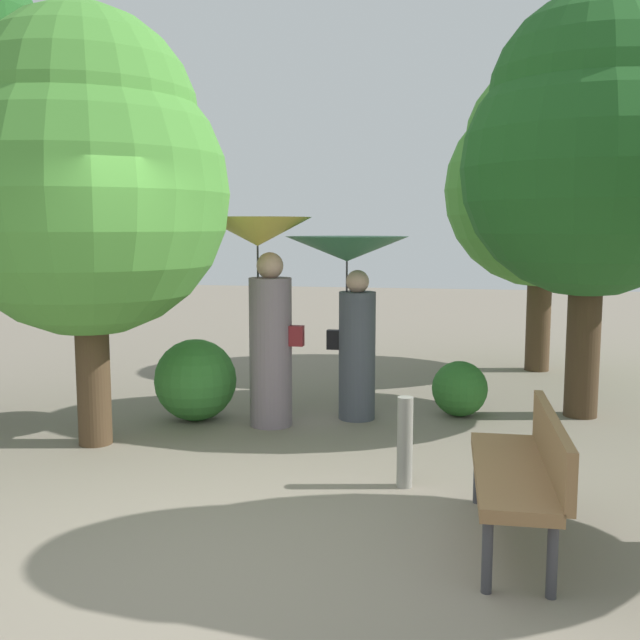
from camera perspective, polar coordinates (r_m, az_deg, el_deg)
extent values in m
plane|color=gray|center=(4.71, -8.38, -17.76)|extent=(40.00, 40.00, 0.00)
cylinder|color=gray|center=(7.38, -3.83, -2.50)|extent=(0.42, 0.42, 1.48)
sphere|color=tan|center=(7.28, -3.88, 4.20)|extent=(0.26, 0.26, 0.26)
cylinder|color=#333338|center=(7.34, -4.80, 2.49)|extent=(0.02, 0.02, 0.82)
cone|color=#D8C64C|center=(7.32, -4.85, 6.81)|extent=(1.07, 1.07, 0.28)
cube|color=maroon|center=(7.26, -1.82, -1.23)|extent=(0.14, 0.10, 0.20)
cylinder|color=#474C56|center=(7.64, 2.88, -2.77)|extent=(0.38, 0.38, 1.32)
sphere|color=tan|center=(7.54, 2.91, 2.98)|extent=(0.24, 0.24, 0.24)
cylinder|color=#333338|center=(7.58, 2.07, 1.65)|extent=(0.02, 0.02, 0.77)
cone|color=#33724C|center=(7.55, 2.09, 5.50)|extent=(1.25, 1.25, 0.25)
cube|color=black|center=(7.67, 1.08, -1.52)|extent=(0.14, 0.10, 0.20)
cylinder|color=#38383D|center=(5.55, 12.06, -11.49)|extent=(0.06, 0.06, 0.44)
cylinder|color=#38383D|center=(5.57, 15.62, -11.51)|extent=(0.06, 0.06, 0.44)
cylinder|color=#38383D|center=(4.30, 12.77, -17.19)|extent=(0.06, 0.06, 0.44)
cylinder|color=#38383D|center=(4.33, 17.47, -17.16)|extent=(0.06, 0.06, 0.44)
cube|color=olive|center=(4.85, 14.49, -11.34)|extent=(0.46, 1.51, 0.08)
cube|color=olive|center=(4.82, 17.44, -9.14)|extent=(0.09, 1.50, 0.35)
cylinder|color=#42301E|center=(8.09, 19.90, 4.87)|extent=(0.34, 0.34, 3.43)
sphere|color=#235B23|center=(8.11, 20.17, 10.92)|extent=(2.62, 2.62, 2.62)
sphere|color=#235B23|center=(8.19, 20.38, 15.71)|extent=(2.09, 2.09, 2.09)
cylinder|color=#4C3823|center=(6.94, -17.34, 3.01)|extent=(0.30, 0.30, 3.03)
sphere|color=#4C9338|center=(6.93, -17.58, 9.26)|extent=(2.53, 2.53, 2.53)
sphere|color=#4C9338|center=(6.98, -17.77, 14.23)|extent=(2.02, 2.02, 2.02)
cylinder|color=#4C3823|center=(10.56, 16.67, 5.12)|extent=(0.33, 0.33, 3.31)
sphere|color=#4C9338|center=(10.57, 16.83, 9.60)|extent=(2.64, 2.64, 2.64)
sphere|color=#4C9338|center=(10.62, 16.96, 13.17)|extent=(2.11, 2.11, 2.11)
sphere|color=#387F33|center=(7.72, -9.58, -4.58)|extent=(0.84, 0.84, 0.84)
sphere|color=#2D6B28|center=(7.94, 10.72, -5.23)|extent=(0.58, 0.58, 0.58)
cylinder|color=gray|center=(5.75, 6.56, -9.34)|extent=(0.12, 0.12, 0.70)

